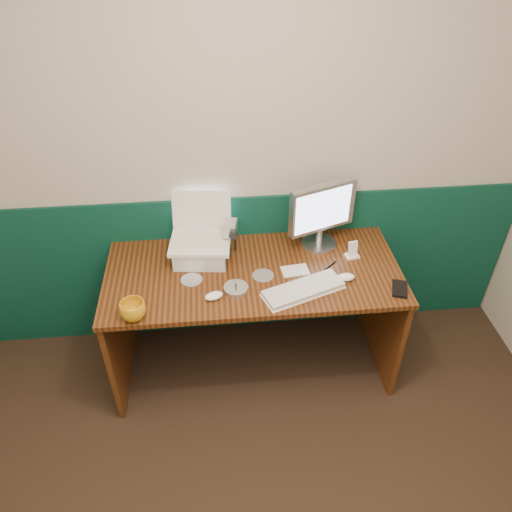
{
  "coord_description": "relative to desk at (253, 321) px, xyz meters",
  "views": [
    {
      "loc": [
        -0.11,
        -0.7,
        2.47
      ],
      "look_at": [
        0.08,
        1.23,
        0.97
      ],
      "focal_mm": 35.0,
      "sensor_mm": 36.0,
      "label": 1
    }
  ],
  "objects": [
    {
      "name": "dock",
      "position": [
        0.56,
        0.07,
        0.38
      ],
      "size": [
        0.08,
        0.07,
        0.01
      ],
      "primitive_type": "cube",
      "rotation": [
        0.0,
        0.0,
        0.19
      ],
      "color": "white",
      "rests_on": "desk"
    },
    {
      "name": "papers",
      "position": [
        0.23,
        -0.02,
        0.38
      ],
      "size": [
        0.15,
        0.11,
        0.0
      ],
      "primitive_type": "cube",
      "rotation": [
        0.0,
        0.0,
        0.11
      ],
      "color": "white",
      "rests_on": "desk"
    },
    {
      "name": "laptop_riser",
      "position": [
        -0.28,
        0.14,
        0.42
      ],
      "size": [
        0.31,
        0.27,
        0.1
      ],
      "primitive_type": "cube",
      "rotation": [
        0.0,
        0.0,
        -0.11
      ],
      "color": "silver",
      "rests_on": "desk"
    },
    {
      "name": "pda",
      "position": [
        0.74,
        -0.23,
        0.38
      ],
      "size": [
        0.11,
        0.15,
        0.02
      ],
      "primitive_type": "cube",
      "rotation": [
        0.0,
        0.0,
        -0.32
      ],
      "color": "black",
      "rests_on": "desk"
    },
    {
      "name": "camcorder",
      "position": [
        -0.11,
        0.18,
        0.48
      ],
      "size": [
        0.12,
        0.16,
        0.21
      ],
      "primitive_type": null,
      "rotation": [
        0.0,
        0.0,
        -0.2
      ],
      "color": "#BCBBC0",
      "rests_on": "desk"
    },
    {
      "name": "cd_loose_b",
      "position": [
        0.05,
        -0.04,
        0.38
      ],
      "size": [
        0.12,
        0.12,
        0.0
      ],
      "primitive_type": "cylinder",
      "color": "#ACB3BC",
      "rests_on": "desk"
    },
    {
      "name": "cd_spindle",
      "position": [
        -0.1,
        -0.15,
        0.39
      ],
      "size": [
        0.13,
        0.13,
        0.03
      ],
      "primitive_type": "cylinder",
      "color": "silver",
      "rests_on": "desk"
    },
    {
      "name": "monitor",
      "position": [
        0.4,
        0.21,
        0.57
      ],
      "size": [
        0.41,
        0.24,
        0.39
      ],
      "primitive_type": null,
      "rotation": [
        0.0,
        0.0,
        0.36
      ],
      "color": "#B5B5BA",
      "rests_on": "desk"
    },
    {
      "name": "mouse_left",
      "position": [
        -0.22,
        -0.19,
        0.39
      ],
      "size": [
        0.11,
        0.09,
        0.03
      ],
      "primitive_type": "ellipsoid",
      "rotation": [
        0.0,
        0.0,
        0.33
      ],
      "color": "white",
      "rests_on": "desk"
    },
    {
      "name": "cd_loose_a",
      "position": [
        -0.33,
        -0.04,
        0.38
      ],
      "size": [
        0.12,
        0.12,
        0.0
      ],
      "primitive_type": "cylinder",
      "color": "silver",
      "rests_on": "desk"
    },
    {
      "name": "mug",
      "position": [
        -0.61,
        -0.3,
        0.42
      ],
      "size": [
        0.13,
        0.13,
        0.1
      ],
      "primitive_type": "imported",
      "rotation": [
        0.0,
        0.0,
        0.01
      ],
      "color": "orange",
      "rests_on": "desk"
    },
    {
      "name": "keyboard",
      "position": [
        0.24,
        -0.19,
        0.39
      ],
      "size": [
        0.44,
        0.28,
        0.02
      ],
      "primitive_type": "cube",
      "rotation": [
        0.0,
        0.0,
        0.36
      ],
      "color": "silver",
      "rests_on": "desk"
    },
    {
      "name": "back_wall",
      "position": [
        -0.08,
        0.37,
        0.88
      ],
      "size": [
        3.5,
        0.04,
        2.5
      ],
      "primitive_type": "cube",
      "color": "#BAB19E",
      "rests_on": "ground"
    },
    {
      "name": "mouse_right",
      "position": [
        0.48,
        -0.12,
        0.39
      ],
      "size": [
        0.1,
        0.06,
        0.03
      ],
      "primitive_type": "ellipsoid",
      "rotation": [
        0.0,
        0.0,
        0.06
      ],
      "color": "white",
      "rests_on": "desk"
    },
    {
      "name": "laptop",
      "position": [
        -0.28,
        0.14,
        0.61
      ],
      "size": [
        0.35,
        0.28,
        0.27
      ],
      "primitive_type": null,
      "rotation": [
        0.0,
        0.0,
        -0.11
      ],
      "color": "white",
      "rests_on": "laptop_riser"
    },
    {
      "name": "music_player",
      "position": [
        0.56,
        0.07,
        0.43
      ],
      "size": [
        0.06,
        0.03,
        0.09
      ],
      "primitive_type": "cube",
      "rotation": [
        -0.17,
        0.0,
        0.19
      ],
      "color": "white",
      "rests_on": "dock"
    },
    {
      "name": "wainscot",
      "position": [
        -0.08,
        0.36,
        0.12
      ],
      "size": [
        3.48,
        0.02,
        1.0
      ],
      "primitive_type": "cube",
      "color": "#073428",
      "rests_on": "ground"
    },
    {
      "name": "desk",
      "position": [
        0.0,
        0.0,
        0.0
      ],
      "size": [
        1.6,
        0.7,
        0.75
      ],
      "primitive_type": "cube",
      "color": "#321909",
      "rests_on": "ground"
    },
    {
      "name": "pen",
      "position": [
        0.41,
        -0.01,
        0.38
      ],
      "size": [
        0.11,
        0.1,
        0.01
      ],
      "primitive_type": "cylinder",
      "rotation": [
        0.0,
        1.57,
        0.74
      ],
      "color": "black",
      "rests_on": "desk"
    }
  ]
}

